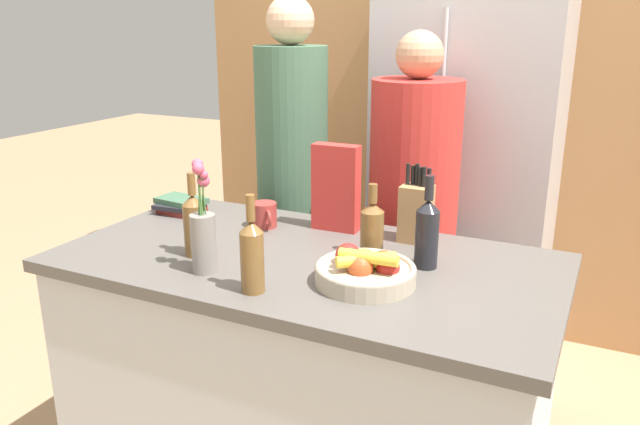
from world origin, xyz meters
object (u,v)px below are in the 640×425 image
(bottle_wine, at_px, (427,232))
(person_in_blue, at_px, (413,207))
(coffee_mug, at_px, (265,215))
(fruit_bowl, at_px, (366,270))
(flower_vase, at_px, (203,233))
(bottle_vinegar, at_px, (194,223))
(knife_block, at_px, (416,212))
(cereal_box, at_px, (336,188))
(refrigerator, at_px, (468,154))
(bottle_oil, at_px, (252,254))
(book_stack, at_px, (181,205))
(bottle_water, at_px, (372,228))
(person_at_sink, at_px, (292,173))

(bottle_wine, height_order, person_in_blue, person_in_blue)
(coffee_mug, bearing_deg, person_in_blue, 51.51)
(fruit_bowl, height_order, flower_vase, flower_vase)
(coffee_mug, xyz_separation_m, bottle_wine, (0.64, -0.12, 0.07))
(bottle_vinegar, bearing_deg, flower_vase, -42.15)
(bottle_wine, bearing_deg, knife_block, 115.54)
(cereal_box, distance_m, person_in_blue, 0.48)
(bottle_wine, bearing_deg, refrigerator, 97.17)
(knife_block, xyz_separation_m, flower_vase, (-0.48, -0.54, 0.02))
(bottle_wine, bearing_deg, person_in_blue, 111.09)
(flower_vase, bearing_deg, coffee_mug, 97.27)
(cereal_box, xyz_separation_m, bottle_oil, (0.02, -0.59, -0.04))
(bottle_wine, bearing_deg, flower_vase, -150.74)
(book_stack, bearing_deg, refrigerator, 49.75)
(flower_vase, bearing_deg, fruit_bowl, 15.63)
(flower_vase, relative_size, bottle_oil, 1.23)
(book_stack, xyz_separation_m, bottle_wine, (1.03, -0.12, 0.08))
(refrigerator, relative_size, coffee_mug, 18.56)
(cereal_box, relative_size, bottle_vinegar, 1.14)
(knife_block, bearing_deg, fruit_bowl, -92.44)
(bottle_oil, distance_m, person_in_blue, 1.03)
(refrigerator, xyz_separation_m, cereal_box, (-0.25, -0.96, 0.04))
(fruit_bowl, distance_m, bottle_oil, 0.33)
(coffee_mug, xyz_separation_m, bottle_oil, (0.26, -0.50, 0.07))
(fruit_bowl, distance_m, person_in_blue, 0.83)
(bottle_water, bearing_deg, cereal_box, 138.64)
(bottle_oil, relative_size, person_at_sink, 0.16)
(person_at_sink, bearing_deg, bottle_wine, -31.63)
(coffee_mug, height_order, person_in_blue, person_in_blue)
(person_in_blue, bearing_deg, fruit_bowl, -99.74)
(refrigerator, relative_size, bottle_oil, 7.19)
(person_at_sink, bearing_deg, cereal_box, -39.66)
(bottle_vinegar, relative_size, bottle_water, 1.15)
(coffee_mug, bearing_deg, bottle_vinegar, -98.77)
(flower_vase, bearing_deg, person_at_sink, 102.30)
(flower_vase, xyz_separation_m, bottle_wine, (0.59, 0.33, -0.01))
(flower_vase, height_order, person_in_blue, person_in_blue)
(bottle_oil, distance_m, person_at_sink, 1.07)
(fruit_bowl, xyz_separation_m, coffee_mug, (-0.52, 0.31, 0.00))
(knife_block, height_order, flower_vase, flower_vase)
(refrigerator, relative_size, knife_block, 7.54)
(book_stack, xyz_separation_m, person_in_blue, (0.79, 0.50, -0.04))
(fruit_bowl, height_order, bottle_wine, bottle_wine)
(refrigerator, xyz_separation_m, book_stack, (-0.88, -1.04, -0.09))
(knife_block, height_order, person_at_sink, person_at_sink)
(bottle_wine, bearing_deg, bottle_oil, -134.51)
(refrigerator, xyz_separation_m, fruit_bowl, (0.03, -1.36, -0.08))
(knife_block, xyz_separation_m, bottle_water, (-0.08, -0.19, -0.01))
(cereal_box, relative_size, person_at_sink, 0.18)
(fruit_bowl, xyz_separation_m, bottle_water, (-0.07, 0.22, 0.05))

